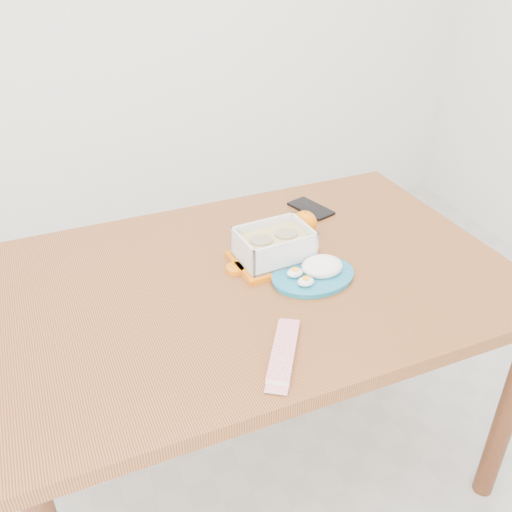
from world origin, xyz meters
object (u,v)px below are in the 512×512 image
object	(u,v)px
food_container	(274,246)
orange_fruit	(305,223)
rice_plate	(316,271)
dining_table	(256,300)
smartphone	(311,208)

from	to	relation	value
food_container	orange_fruit	distance (m)	0.18
orange_fruit	rice_plate	size ratio (longest dim) A/B	0.30
food_container	orange_fruit	size ratio (longest dim) A/B	3.24
dining_table	food_container	bearing A→B (deg)	32.64
orange_fruit	smartphone	world-z (taller)	orange_fruit
rice_plate	smartphone	bearing A→B (deg)	60.46
orange_fruit	dining_table	bearing A→B (deg)	-143.76
rice_plate	smartphone	world-z (taller)	rice_plate
rice_plate	orange_fruit	bearing A→B (deg)	66.78
food_container	rice_plate	size ratio (longest dim) A/B	0.97
orange_fruit	rice_plate	bearing A→B (deg)	-107.01
dining_table	orange_fruit	bearing A→B (deg)	33.57
rice_plate	dining_table	bearing A→B (deg)	149.01
orange_fruit	food_container	bearing A→B (deg)	-143.30
dining_table	rice_plate	xyz separation A→B (m)	(0.15, -0.07, 0.10)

